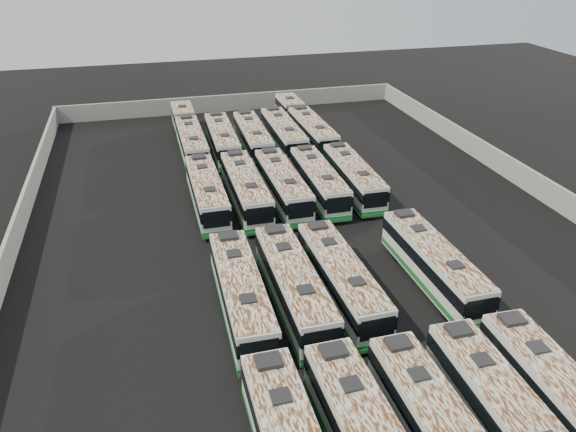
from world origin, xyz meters
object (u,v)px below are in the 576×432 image
at_px(bus_midfront_far_left, 241,294).
at_px(bus_midback_right, 319,181).
at_px(bus_front_right, 507,420).
at_px(bus_back_center, 253,138).
at_px(bus_back_right, 283,134).
at_px(bus_front_far_right, 564,404).
at_px(bus_midback_center, 282,185).
at_px(bus_midback_left, 246,189).
at_px(bus_midfront_center, 341,279).
at_px(bus_midback_far_left, 207,192).
at_px(bus_midfront_left, 294,286).
at_px(bus_back_far_left, 189,134).
at_px(bus_midfront_far_right, 434,263).
at_px(bus_back_far_right, 304,124).
at_px(bus_back_left, 222,140).
at_px(bus_midback_far_right, 353,177).

height_order(bus_midfront_far_left, bus_midback_right, bus_midfront_far_left).
xyz_separation_m(bus_front_right, bus_back_center, (-3.51, 41.57, -0.01)).
relative_size(bus_midback_right, bus_back_right, 0.96).
xyz_separation_m(bus_front_far_right, bus_midback_center, (-6.74, 28.41, 0.02)).
height_order(bus_front_far_right, bus_midback_left, bus_midback_left).
relative_size(bus_midfront_center, bus_midback_far_left, 1.00).
height_order(bus_front_far_right, bus_midback_right, bus_front_far_right).
bearing_deg(bus_midfront_left, bus_back_far_left, 96.04).
bearing_deg(bus_midfront_center, bus_back_far_left, 100.61).
relative_size(bus_front_far_right, bus_midfront_far_left, 0.99).
relative_size(bus_midback_left, bus_back_right, 1.00).
bearing_deg(bus_midfront_far_right, bus_midback_far_left, 130.48).
relative_size(bus_midfront_far_left, bus_back_far_right, 0.65).
distance_m(bus_midfront_center, bus_back_far_right, 32.40).
bearing_deg(bus_back_right, bus_midfront_far_left, -109.06).
height_order(bus_midfront_far_left, bus_back_center, bus_midfront_far_left).
bearing_deg(bus_midfront_left, bus_midback_center, 78.22).
distance_m(bus_midback_center, bus_back_far_left, 17.42).
bearing_deg(bus_midback_center, bus_midfront_far_left, -113.68).
relative_size(bus_midback_far_left, bus_midback_center, 0.99).
relative_size(bus_back_left, bus_back_center, 1.00).
distance_m(bus_front_right, bus_midback_center, 28.78).
distance_m(bus_midback_left, bus_back_left, 13.21).
bearing_deg(bus_midfront_left, bus_midfront_far_right, 1.23).
relative_size(bus_back_far_left, bus_back_left, 1.52).
xyz_separation_m(bus_front_right, bus_midfront_left, (-6.72, 13.05, 0.03)).
bearing_deg(bus_front_far_right, bus_midback_far_left, 116.63).
distance_m(bus_midback_center, bus_back_left, 13.56).
relative_size(bus_front_far_right, bus_midfront_center, 1.00).
height_order(bus_front_right, bus_midback_far_left, bus_front_right).
height_order(bus_front_far_right, bus_back_far_right, bus_back_far_right).
distance_m(bus_midfront_left, bus_midback_left, 15.44).
bearing_deg(bus_front_right, bus_midback_left, 104.22).
relative_size(bus_midback_left, bus_back_left, 1.02).
distance_m(bus_front_right, bus_front_far_right, 3.24).
height_order(bus_front_far_right, bus_midfront_far_right, bus_front_far_right).
relative_size(bus_midback_far_right, bus_back_far_left, 0.64).
bearing_deg(bus_midback_center, bus_back_far_right, 66.74).
bearing_deg(bus_midback_left, bus_back_far_right, 58.15).
height_order(bus_back_far_left, bus_back_right, bus_back_right).
bearing_deg(bus_midback_center, bus_midback_right, 0.75).
height_order(bus_midback_far_right, bus_back_far_left, bus_back_far_left).
bearing_deg(bus_midback_center, bus_front_right, -83.57).
bearing_deg(bus_midfront_far_right, bus_back_right, 95.99).
xyz_separation_m(bus_front_far_right, bus_back_far_left, (-13.35, 44.53, -0.02)).
bearing_deg(bus_back_center, bus_midfront_far_left, -102.09).
distance_m(bus_front_far_right, bus_midfront_center, 14.62).
height_order(bus_midfront_left, bus_back_far_left, bus_midfront_left).
relative_size(bus_midback_left, bus_back_center, 1.02).
height_order(bus_front_right, bus_back_center, bus_front_right).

